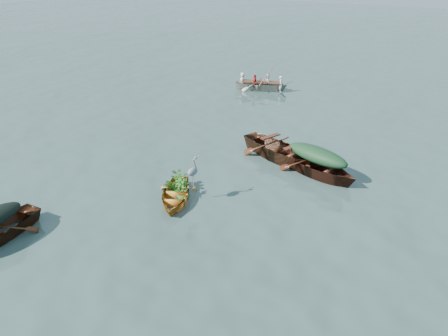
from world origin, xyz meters
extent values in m
plane|color=#39504D|center=(0.00, 0.00, 0.00)|extent=(140.00, 140.00, 0.00)
imported|color=orange|center=(-0.63, 1.48, 0.00)|extent=(2.45, 3.00, 0.72)
imported|color=#4C2011|center=(2.16, 5.49, 0.00)|extent=(4.48, 2.38, 0.99)
imported|color=#542D15|center=(0.63, 5.90, 0.00)|extent=(5.15, 3.01, 1.18)
imported|color=beige|center=(-4.70, 13.76, 0.00)|extent=(4.20, 2.57, 0.95)
ellipsoid|color=#183C20|center=(2.16, 5.49, 0.76)|extent=(2.46, 1.31, 0.52)
imported|color=#226A1B|center=(-0.89, 1.96, 0.66)|extent=(1.06, 1.13, 0.60)
imported|color=silver|center=(-4.70, 13.76, 0.85)|extent=(3.02, 2.03, 0.76)
camera|label=1|loc=(7.05, -7.17, 6.52)|focal=35.00mm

